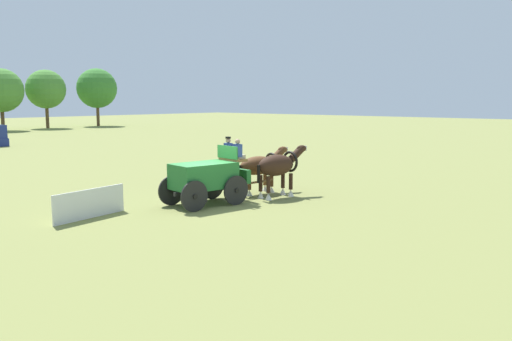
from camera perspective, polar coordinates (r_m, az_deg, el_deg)
ground_plane at (r=22.07m, az=-5.72°, el=-3.79°), size 220.00×220.00×0.00m
show_wagon at (r=21.95m, az=-5.42°, el=-0.60°), size 5.66×2.29×2.80m
draft_horse_near at (r=24.57m, az=0.41°, el=0.46°), size 3.02×1.18×2.14m
draft_horse_off at (r=23.58m, az=2.44°, el=0.46°), size 3.01×1.25×2.29m
tree_f at (r=82.27m, az=-26.20°, el=7.88°), size 6.18×6.18×8.76m
tree_g at (r=86.63m, az=-22.06°, el=8.26°), size 5.92×5.92×8.93m
tree_h at (r=90.97m, az=-17.06°, el=8.61°), size 6.53×6.53×9.50m
sponsor_banner at (r=20.45m, az=-17.75°, el=-3.48°), size 3.18×0.45×1.10m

